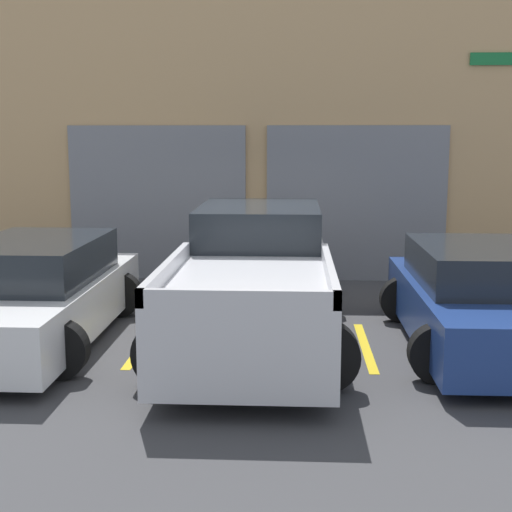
# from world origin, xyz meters

# --- Properties ---
(ground_plane) EXTENTS (28.00, 28.00, 0.00)m
(ground_plane) POSITION_xyz_m (0.00, 0.00, 0.00)
(ground_plane) COLOR #3D3D3F
(shophouse_building) EXTENTS (14.88, 0.68, 5.24)m
(shophouse_building) POSITION_xyz_m (-0.01, 3.29, 2.58)
(shophouse_building) COLOR tan
(shophouse_building) RESTS_ON ground
(pickup_truck) EXTENTS (2.46, 5.34, 1.69)m
(pickup_truck) POSITION_xyz_m (0.00, -1.12, 0.81)
(pickup_truck) COLOR silver
(pickup_truck) RESTS_ON ground
(sedan_white) EXTENTS (2.23, 4.55, 1.36)m
(sedan_white) POSITION_xyz_m (-2.90, -1.36, 0.64)
(sedan_white) COLOR white
(sedan_white) RESTS_ON ground
(sedan_side) EXTENTS (2.23, 4.23, 1.33)m
(sedan_side) POSITION_xyz_m (2.90, -1.36, 0.63)
(sedan_side) COLOR navy
(sedan_side) RESTS_ON ground
(parking_stripe_left) EXTENTS (0.12, 2.20, 0.01)m
(parking_stripe_left) POSITION_xyz_m (-1.45, -1.39, 0.00)
(parking_stripe_left) COLOR gold
(parking_stripe_left) RESTS_ON ground
(parking_stripe_centre) EXTENTS (0.12, 2.20, 0.01)m
(parking_stripe_centre) POSITION_xyz_m (1.45, -1.39, 0.00)
(parking_stripe_centre) COLOR gold
(parking_stripe_centre) RESTS_ON ground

